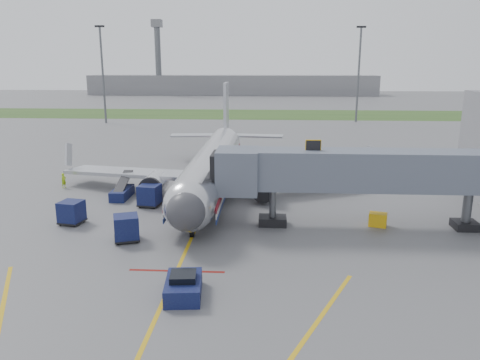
# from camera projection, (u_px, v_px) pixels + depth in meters

# --- Properties ---
(ground) EXTENTS (400.00, 400.00, 0.00)m
(ground) POSITION_uv_depth(u_px,v_px,m) (188.00, 247.00, 32.91)
(ground) COLOR #565659
(ground) RESTS_ON ground
(grass_strip) EXTENTS (300.00, 25.00, 0.01)m
(grass_strip) POSITION_uv_depth(u_px,v_px,m) (247.00, 114.00, 120.10)
(grass_strip) COLOR #2D4C1E
(grass_strip) RESTS_ON ground
(apron_markings) EXTENTS (21.52, 50.00, 0.01)m
(apron_markings) POSITION_uv_depth(u_px,v_px,m) (165.00, 297.00, 25.74)
(apron_markings) COLOR gold
(apron_markings) RESTS_ON ground
(airliner) EXTENTS (32.10, 35.67, 10.25)m
(airliner) POSITION_uv_depth(u_px,v_px,m) (213.00, 165.00, 47.04)
(airliner) COLOR silver
(airliner) RESTS_ON ground
(jet_bridge) EXTENTS (25.30, 4.00, 6.90)m
(jet_bridge) POSITION_uv_depth(u_px,v_px,m) (363.00, 172.00, 35.92)
(jet_bridge) COLOR slate
(jet_bridge) RESTS_ON ground
(light_mast_left) EXTENTS (2.00, 0.44, 20.40)m
(light_mast_left) POSITION_uv_depth(u_px,v_px,m) (103.00, 72.00, 99.89)
(light_mast_left) COLOR #595B60
(light_mast_left) RESTS_ON ground
(light_mast_right) EXTENTS (2.00, 0.44, 20.40)m
(light_mast_right) POSITION_uv_depth(u_px,v_px,m) (359.00, 72.00, 101.50)
(light_mast_right) COLOR #595B60
(light_mast_right) RESTS_ON ground
(distant_terminal) EXTENTS (120.00, 14.00, 8.00)m
(distant_terminal) POSITION_uv_depth(u_px,v_px,m) (232.00, 85.00, 197.22)
(distant_terminal) COLOR slate
(distant_terminal) RESTS_ON ground
(control_tower) EXTENTS (4.00, 4.00, 30.00)m
(control_tower) POSITION_uv_depth(u_px,v_px,m) (158.00, 52.00, 190.94)
(control_tower) COLOR #595B60
(control_tower) RESTS_ON ground
(pushback_tug) EXTENTS (2.26, 3.36, 1.32)m
(pushback_tug) POSITION_uv_depth(u_px,v_px,m) (183.00, 286.00, 25.84)
(pushback_tug) COLOR #0E0F3E
(pushback_tug) RESTS_ON ground
(baggage_cart_a) EXTENTS (2.26, 2.26, 1.91)m
(baggage_cart_a) POSITION_uv_depth(u_px,v_px,m) (126.00, 228.00, 33.80)
(baggage_cart_a) COLOR #0E0F3E
(baggage_cart_a) RESTS_ON ground
(baggage_cart_b) EXTENTS (2.07, 2.07, 1.96)m
(baggage_cart_b) POSITION_uv_depth(u_px,v_px,m) (150.00, 195.00, 42.09)
(baggage_cart_b) COLOR #0E0F3E
(baggage_cart_b) RESTS_ON ground
(baggage_cart_c) EXTENTS (2.01, 2.01, 1.86)m
(baggage_cart_c) POSITION_uv_depth(u_px,v_px,m) (72.00, 212.00, 37.46)
(baggage_cart_c) COLOR #0E0F3E
(baggage_cart_c) RESTS_ON ground
(belt_loader) EXTENTS (1.48, 4.47, 2.18)m
(belt_loader) POSITION_uv_depth(u_px,v_px,m) (122.00, 192.00, 44.88)
(belt_loader) COLOR #0E0F3E
(belt_loader) RESTS_ON ground
(ground_power_cart) EXTENTS (1.56, 1.26, 1.08)m
(ground_power_cart) POSITION_uv_depth(u_px,v_px,m) (378.00, 220.00, 36.97)
(ground_power_cart) COLOR #DDA50D
(ground_power_cart) RESTS_ON ground
(ramp_worker) EXTENTS (0.59, 0.67, 1.55)m
(ramp_worker) POSITION_uv_depth(u_px,v_px,m) (64.00, 181.00, 48.40)
(ramp_worker) COLOR #A6D619
(ramp_worker) RESTS_ON ground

